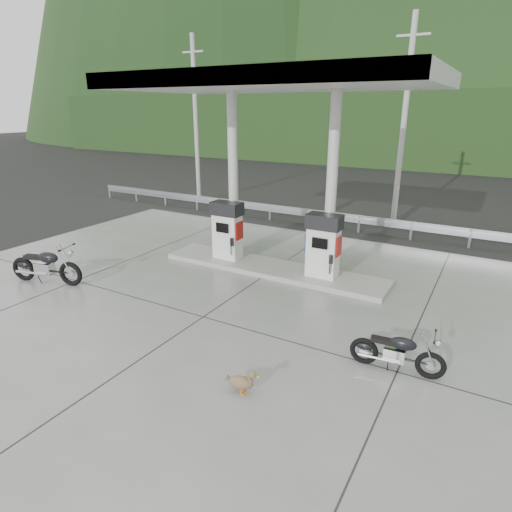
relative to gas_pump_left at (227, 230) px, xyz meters
The scene contains 17 objects.
ground 3.16m from the gas_pump_left, 57.38° to the right, with size 160.00×160.00×0.00m, color black.
forecourt_apron 3.15m from the gas_pump_left, 57.38° to the right, with size 18.00×14.00×0.02m, color slate.
pump_island 1.87m from the gas_pump_left, ahead, with size 7.00×1.40×0.15m, color gray.
gas_pump_left is the anchor object (origin of this frame).
gas_pump_right 3.20m from the gas_pump_left, ahead, with size 0.95×0.55×1.80m, color white, non-canonical shape.
canopy_column_left 1.65m from the gas_pump_left, 90.00° to the left, with size 0.30×0.30×5.00m, color silver.
canopy_column_right 3.60m from the gas_pump_left, ahead, with size 0.30×0.30×5.00m, color silver.
canopy_roof 4.59m from the gas_pump_left, ahead, with size 8.50×5.00×0.40m, color silver.
guardrail 5.74m from the gas_pump_left, 73.78° to the left, with size 26.00×0.16×1.42m, color #9C9EA4, non-canonical shape.
road 9.20m from the gas_pump_left, 79.92° to the left, with size 60.00×7.00×0.01m, color black.
utility_pole_a 9.93m from the gas_pump_left, 132.44° to the left, with size 0.22×0.22×8.00m, color #9A9A95.
utility_pole_b 8.40m from the gas_pump_left, 62.78° to the left, with size 0.22×0.22×8.00m, color #9A9A95.
tree_band 27.61m from the gas_pump_left, 86.67° to the left, with size 80.00×6.00×6.00m, color black.
forested_hills 57.53m from the gas_pump_left, 88.41° to the left, with size 100.00×40.00×140.00m, color black, non-canonical shape.
motorcycle_left 5.30m from the gas_pump_left, 131.14° to the right, with size 2.09×0.66×0.99m, color black, non-canonical shape.
motorcycle_right 7.00m from the gas_pump_left, 29.76° to the right, with size 1.63×0.51×0.77m, color black, non-canonical shape.
duck 6.76m from the gas_pump_left, 54.76° to the right, with size 0.55×0.15×0.40m, color brown, non-canonical shape.
Camera 1 is at (5.60, -8.27, 4.72)m, focal length 30.00 mm.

